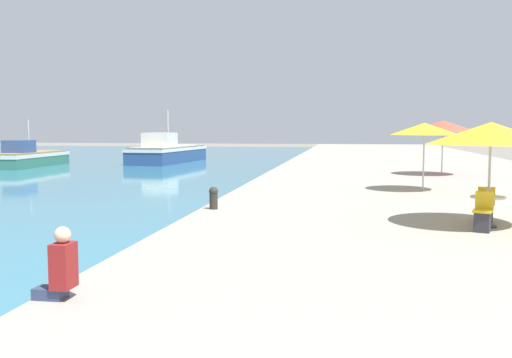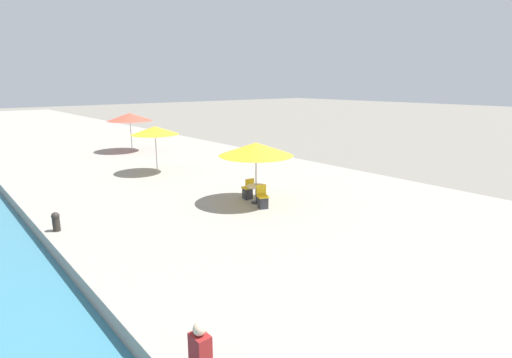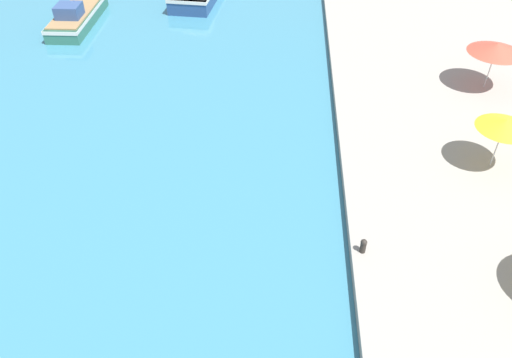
{
  "view_description": "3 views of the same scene",
  "coord_description": "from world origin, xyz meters",
  "px_view_note": "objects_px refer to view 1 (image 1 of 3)",
  "views": [
    {
      "loc": [
        4.3,
        -1.53,
        2.87
      ],
      "look_at": [
        1.5,
        15.65,
        1.3
      ],
      "focal_mm": 40.0,
      "sensor_mm": 36.0,
      "label": 1
    },
    {
      "loc": [
        -2.57,
        0.63,
        5.35
      ],
      "look_at": [
        7.62,
        12.74,
        1.5
      ],
      "focal_mm": 28.0,
      "sensor_mm": 36.0,
      "label": 2
    },
    {
      "loc": [
        -2.87,
        1.06,
        15.29
      ],
      "look_at": [
        -4.0,
        18.0,
        1.1
      ],
      "focal_mm": 35.0,
      "sensor_mm": 36.0,
      "label": 3
    }
  ],
  "objects_px": {
    "cafe_chair_right": "(483,218)",
    "person_at_quay": "(61,267)",
    "cafe_umbrella_pink": "(491,133)",
    "cafe_table": "(488,205)",
    "cafe_chair_left": "(485,209)",
    "fishing_boat_mid": "(167,152)",
    "cafe_umbrella_white": "(424,129)",
    "fishing_boat_near": "(28,157)",
    "mooring_bollard": "(214,197)",
    "cafe_umbrella_striped": "(443,126)"
  },
  "relations": [
    {
      "from": "fishing_boat_mid",
      "to": "cafe_umbrella_striped",
      "type": "bearing_deg",
      "value": -33.22
    },
    {
      "from": "fishing_boat_mid",
      "to": "cafe_umbrella_white",
      "type": "bearing_deg",
      "value": -47.68
    },
    {
      "from": "cafe_umbrella_pink",
      "to": "cafe_chair_right",
      "type": "relative_size",
      "value": 3.31
    },
    {
      "from": "fishing_boat_near",
      "to": "cafe_umbrella_pink",
      "type": "xyz_separation_m",
      "value": [
        26.37,
        -23.97,
        2.02
      ]
    },
    {
      "from": "fishing_boat_mid",
      "to": "cafe_umbrella_white",
      "type": "xyz_separation_m",
      "value": [
        17.45,
        -22.83,
        1.94
      ]
    },
    {
      "from": "person_at_quay",
      "to": "cafe_table",
      "type": "bearing_deg",
      "value": 44.26
    },
    {
      "from": "fishing_boat_near",
      "to": "cafe_umbrella_striped",
      "type": "xyz_separation_m",
      "value": [
        27.68,
        -8.52,
        2.23
      ]
    },
    {
      "from": "cafe_chair_left",
      "to": "person_at_quay",
      "type": "height_order",
      "value": "person_at_quay"
    },
    {
      "from": "cafe_umbrella_pink",
      "to": "cafe_umbrella_striped",
      "type": "height_order",
      "value": "cafe_umbrella_striped"
    },
    {
      "from": "cafe_umbrella_white",
      "to": "cafe_chair_right",
      "type": "bearing_deg",
      "value": -88.2
    },
    {
      "from": "fishing_boat_near",
      "to": "cafe_umbrella_striped",
      "type": "distance_m",
      "value": 29.05
    },
    {
      "from": "cafe_umbrella_pink",
      "to": "cafe_chair_right",
      "type": "distance_m",
      "value": 2.07
    },
    {
      "from": "fishing_boat_near",
      "to": "mooring_bollard",
      "type": "distance_m",
      "value": 29.31
    },
    {
      "from": "person_at_quay",
      "to": "mooring_bollard",
      "type": "bearing_deg",
      "value": 89.82
    },
    {
      "from": "cafe_umbrella_pink",
      "to": "cafe_chair_right",
      "type": "xyz_separation_m",
      "value": [
        -0.28,
        -0.75,
        -1.91
      ]
    },
    {
      "from": "cafe_umbrella_white",
      "to": "cafe_umbrella_pink",
      "type": "bearing_deg",
      "value": -85.95
    },
    {
      "from": "cafe_umbrella_pink",
      "to": "cafe_table",
      "type": "distance_m",
      "value": 1.7
    },
    {
      "from": "mooring_bollard",
      "to": "cafe_umbrella_white",
      "type": "bearing_deg",
      "value": 41.94
    },
    {
      "from": "cafe_umbrella_pink",
      "to": "cafe_table",
      "type": "bearing_deg",
      "value": -113.45
    },
    {
      "from": "cafe_chair_left",
      "to": "cafe_chair_right",
      "type": "height_order",
      "value": "same"
    },
    {
      "from": "cafe_table",
      "to": "cafe_chair_left",
      "type": "distance_m",
      "value": 0.75
    },
    {
      "from": "fishing_boat_mid",
      "to": "cafe_umbrella_white",
      "type": "height_order",
      "value": "fishing_boat_mid"
    },
    {
      "from": "cafe_umbrella_pink",
      "to": "cafe_umbrella_striped",
      "type": "relative_size",
      "value": 0.96
    },
    {
      "from": "cafe_umbrella_pink",
      "to": "cafe_chair_left",
      "type": "xyz_separation_m",
      "value": [
        0.08,
        0.64,
        -1.91
      ]
    },
    {
      "from": "cafe_umbrella_white",
      "to": "cafe_table",
      "type": "bearing_deg",
      "value": -86.21
    },
    {
      "from": "fishing_boat_mid",
      "to": "cafe_table",
      "type": "xyz_separation_m",
      "value": [
        17.97,
        -30.69,
        0.15
      ]
    },
    {
      "from": "cafe_umbrella_striped",
      "to": "person_at_quay",
      "type": "height_order",
      "value": "cafe_umbrella_striped"
    },
    {
      "from": "cafe_umbrella_pink",
      "to": "cafe_umbrella_striped",
      "type": "xyz_separation_m",
      "value": [
        1.31,
        15.45,
        0.21
      ]
    },
    {
      "from": "cafe_umbrella_pink",
      "to": "cafe_table",
      "type": "height_order",
      "value": "cafe_umbrella_pink"
    },
    {
      "from": "fishing_boat_near",
      "to": "person_at_quay",
      "type": "height_order",
      "value": "fishing_boat_near"
    },
    {
      "from": "fishing_boat_near",
      "to": "cafe_umbrella_white",
      "type": "xyz_separation_m",
      "value": [
        25.82,
        -16.19,
        2.11
      ]
    },
    {
      "from": "cafe_umbrella_striped",
      "to": "person_at_quay",
      "type": "bearing_deg",
      "value": -110.75
    },
    {
      "from": "cafe_table",
      "to": "fishing_boat_near",
      "type": "bearing_deg",
      "value": 137.61
    },
    {
      "from": "fishing_boat_mid",
      "to": "cafe_umbrella_pink",
      "type": "relative_size",
      "value": 3.33
    },
    {
      "from": "cafe_chair_right",
      "to": "person_at_quay",
      "type": "bearing_deg",
      "value": 62.87
    },
    {
      "from": "fishing_boat_mid",
      "to": "cafe_chair_left",
      "type": "xyz_separation_m",
      "value": [
        18.09,
        -29.97,
        -0.06
      ]
    },
    {
      "from": "cafe_umbrella_white",
      "to": "cafe_umbrella_striped",
      "type": "distance_m",
      "value": 7.89
    },
    {
      "from": "cafe_umbrella_pink",
      "to": "cafe_umbrella_striped",
      "type": "distance_m",
      "value": 15.51
    },
    {
      "from": "cafe_umbrella_striped",
      "to": "cafe_chair_right",
      "type": "distance_m",
      "value": 16.41
    },
    {
      "from": "cafe_chair_left",
      "to": "mooring_bollard",
      "type": "relative_size",
      "value": 1.39
    },
    {
      "from": "cafe_umbrella_white",
      "to": "cafe_table",
      "type": "relative_size",
      "value": 3.19
    },
    {
      "from": "cafe_table",
      "to": "person_at_quay",
      "type": "bearing_deg",
      "value": -135.74
    },
    {
      "from": "fishing_boat_mid",
      "to": "cafe_umbrella_white",
      "type": "relative_size",
      "value": 3.94
    },
    {
      "from": "fishing_boat_mid",
      "to": "cafe_umbrella_striped",
      "type": "relative_size",
      "value": 3.2
    },
    {
      "from": "cafe_umbrella_white",
      "to": "cafe_chair_left",
      "type": "xyz_separation_m",
      "value": [
        0.64,
        -7.14,
        -2.0
      ]
    },
    {
      "from": "cafe_umbrella_pink",
      "to": "person_at_quay",
      "type": "bearing_deg",
      "value": -135.58
    },
    {
      "from": "cafe_umbrella_striped",
      "to": "fishing_boat_mid",
      "type": "bearing_deg",
      "value": 141.85
    },
    {
      "from": "fishing_boat_near",
      "to": "cafe_umbrella_white",
      "type": "bearing_deg",
      "value": -33.48
    },
    {
      "from": "cafe_chair_left",
      "to": "cafe_umbrella_pink",
      "type": "bearing_deg",
      "value": -88.31
    },
    {
      "from": "fishing_boat_near",
      "to": "cafe_table",
      "type": "distance_m",
      "value": 35.67
    }
  ]
}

